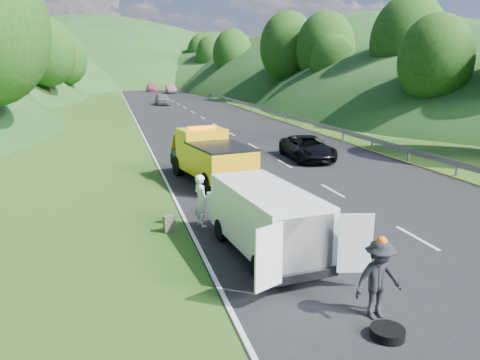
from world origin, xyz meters
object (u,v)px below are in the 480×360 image
object	(u,v)px
suitcase	(169,224)
passing_suv	(307,159)
tow_truck	(211,156)
worker	(376,318)
spare_tire	(387,338)
woman	(201,226)
child	(264,237)
white_van	(264,217)

from	to	relation	value
suitcase	passing_suv	distance (m)	13.77
tow_truck	worker	xyz separation A→B (m)	(0.98, -12.95, -1.24)
worker	suitcase	bearing A→B (deg)	114.45
spare_tire	worker	bearing A→B (deg)	74.99
woman	child	xyz separation A→B (m)	(1.73, -1.60, 0.00)
woman	spare_tire	xyz separation A→B (m)	(2.38, -7.71, 0.00)
worker	passing_suv	distance (m)	17.69
child	passing_suv	distance (m)	13.14
child	worker	world-z (taller)	worker
suitcase	spare_tire	distance (m)	8.24
worker	suitcase	size ratio (longest dim) A/B	3.17
child	spare_tire	bearing A→B (deg)	-52.86
woman	worker	distance (m)	7.41
woman	passing_suv	xyz separation A→B (m)	(8.20, 9.83, 0.00)
suitcase	spare_tire	bearing A→B (deg)	-64.58
white_van	suitcase	world-z (taller)	white_van
woman	child	bearing A→B (deg)	-151.35
woman	worker	xyz separation A→B (m)	(2.59, -6.94, 0.00)
passing_suv	white_van	bearing A→B (deg)	-115.21
suitcase	spare_tire	xyz separation A→B (m)	(3.53, -7.44, -0.28)
white_van	spare_tire	distance (m)	5.08
woman	child	world-z (taller)	woman
spare_tire	passing_suv	world-z (taller)	passing_suv
suitcase	passing_suv	xyz separation A→B (m)	(9.36, 10.10, -0.28)
tow_truck	spare_tire	world-z (taller)	tow_truck
woman	suitcase	xyz separation A→B (m)	(-1.15, -0.27, 0.28)
worker	passing_suv	world-z (taller)	worker
white_van	woman	xyz separation A→B (m)	(-1.32, 2.87, -1.15)
passing_suv	tow_truck	bearing A→B (deg)	-146.66
child	passing_suv	xyz separation A→B (m)	(6.47, 11.44, 0.00)
tow_truck	white_van	distance (m)	8.89
passing_suv	child	bearing A→B (deg)	-116.27
tow_truck	suitcase	bearing A→B (deg)	-123.94
white_van	suitcase	distance (m)	3.69
white_van	woman	world-z (taller)	white_van
spare_tire	passing_suv	size ratio (longest dim) A/B	0.15
tow_truck	passing_suv	world-z (taller)	tow_truck
white_van	suitcase	size ratio (longest dim) A/B	10.41
woman	worker	size ratio (longest dim) A/B	1.01
white_van	spare_tire	world-z (taller)	white_van
passing_suv	spare_tire	bearing A→B (deg)	-105.12
child	suitcase	xyz separation A→B (m)	(-2.88, 1.33, 0.28)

